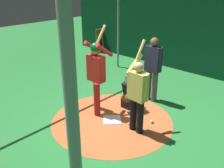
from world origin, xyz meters
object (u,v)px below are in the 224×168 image
visitor (138,93)px  bat_rack (101,41)px  home_plate (112,120)px  umpire (153,66)px  batter (96,71)px  catcher (131,95)px  baseball_0 (152,121)px

visitor → bat_rack: visitor is taller
home_plate → visitor: bearing=94.3°
umpire → visitor: bearing=22.8°
visitor → home_plate: bearing=-81.5°
visitor → bat_rack: bearing=-124.2°
batter → catcher: (-0.72, 0.51, -0.74)m
home_plate → batter: batter is taller
home_plate → visitor: visitor is taller
catcher → bat_rack: 5.59m
umpire → visitor: visitor is taller
home_plate → umpire: 1.84m
home_plate → batter: 1.24m
catcher → batter: bearing=-35.3°
bat_rack → catcher: bearing=52.8°
umpire → baseball_0: size_ratio=23.91×
batter → catcher: bearing=144.7°
home_plate → catcher: 0.87m
batter → visitor: bearing=89.0°
batter → umpire: size_ratio=1.21×
baseball_0 → catcher: bearing=-106.5°
home_plate → bat_rack: (-4.17, -4.52, 0.48)m
umpire → bat_rack: bearing=-119.8°
batter → bat_rack: size_ratio=2.03×
batter → bat_rack: (-4.10, -3.94, -0.61)m
home_plate → umpire: (-1.55, 0.06, 0.99)m
batter → baseball_0: bearing=109.0°
catcher → umpire: (-0.75, 0.13, 0.64)m
catcher → bat_rack: bat_rack is taller
visitor → baseball_0: (-0.49, 0.09, -0.89)m
catcher → baseball_0: (0.25, 0.85, -0.32)m
catcher → baseball_0: catcher is taller
home_plate → catcher: (-0.80, -0.07, 0.35)m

